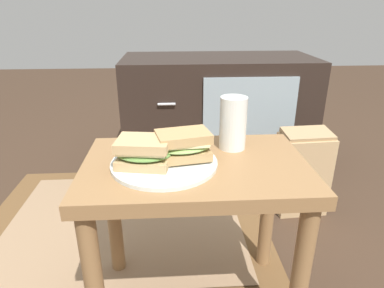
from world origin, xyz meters
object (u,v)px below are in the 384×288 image
(sandwich_back, at_px, (183,144))
(paper_bag, at_px, (302,172))
(tv_cabinet, at_px, (217,113))
(beer_glass, at_px, (233,124))
(plate, at_px, (164,163))
(sandwich_front, at_px, (144,152))

(sandwich_back, distance_m, paper_bag, 0.76)
(tv_cabinet, bearing_deg, beer_glass, -95.29)
(plate, bearing_deg, beer_glass, 27.95)
(sandwich_back, xyz_separation_m, paper_bag, (0.51, 0.46, -0.33))
(sandwich_front, height_order, sandwich_back, sandwich_back)
(sandwich_front, distance_m, paper_bag, 0.84)
(beer_glass, height_order, paper_bag, beer_glass)
(tv_cabinet, relative_size, plate, 3.69)
(tv_cabinet, xyz_separation_m, sandwich_front, (-0.31, -0.97, 0.21))
(plate, bearing_deg, paper_bag, 40.19)
(sandwich_front, bearing_deg, beer_glass, 25.89)
(sandwich_back, height_order, beer_glass, beer_glass)
(plate, relative_size, paper_bag, 0.71)
(paper_bag, bearing_deg, beer_glass, -135.03)
(plate, xyz_separation_m, sandwich_front, (-0.05, -0.01, 0.04))
(tv_cabinet, bearing_deg, sandwich_back, -102.89)
(sandwich_front, xyz_separation_m, sandwich_back, (0.09, 0.03, 0.01))
(sandwich_back, bearing_deg, tv_cabinet, 77.11)
(plate, distance_m, sandwich_back, 0.07)
(beer_glass, bearing_deg, plate, -152.05)
(sandwich_front, bearing_deg, paper_bag, 38.76)
(plate, height_order, sandwich_back, sandwich_back)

